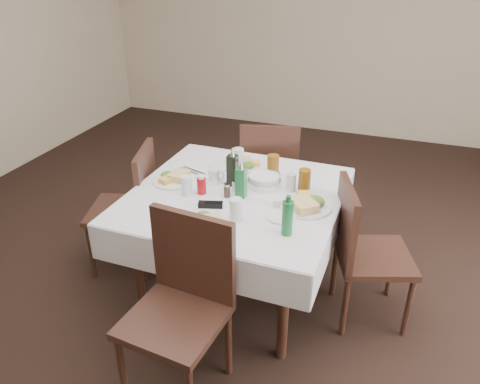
{
  "coord_description": "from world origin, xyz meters",
  "views": [
    {
      "loc": [
        0.81,
        -2.28,
        2.12
      ],
      "look_at": [
        -0.03,
        0.07,
        0.8
      ],
      "focal_mm": 35.0,
      "sensor_mm": 36.0,
      "label": 1
    }
  ],
  "objects_px": {
    "chair_west": "(133,201)",
    "green_bottle": "(287,217)",
    "oil_cruet_dark": "(232,169)",
    "oil_cruet_green": "(241,181)",
    "dining_table": "(236,205)",
    "water_s": "(236,210)",
    "ketchup_bottle": "(201,185)",
    "chair_east": "(361,246)",
    "water_e": "(291,182)",
    "bread_basket": "(264,181)",
    "coffee_mug": "(214,176)",
    "chair_south": "(183,296)",
    "water_w": "(187,186)",
    "water_n": "(238,158)",
    "chair_north": "(270,170)"
  },
  "relations": [
    {
      "from": "chair_east",
      "to": "ketchup_bottle",
      "type": "height_order",
      "value": "chair_east"
    },
    {
      "from": "chair_north",
      "to": "coffee_mug",
      "type": "xyz_separation_m",
      "value": [
        -0.16,
        -0.75,
        0.26
      ]
    },
    {
      "from": "oil_cruet_green",
      "to": "water_e",
      "type": "bearing_deg",
      "value": 34.89
    },
    {
      "from": "water_s",
      "to": "ketchup_bottle",
      "type": "bearing_deg",
      "value": 143.62
    },
    {
      "from": "chair_west",
      "to": "water_n",
      "type": "bearing_deg",
      "value": 24.22
    },
    {
      "from": "dining_table",
      "to": "water_s",
      "type": "relative_size",
      "value": 9.79
    },
    {
      "from": "water_n",
      "to": "ketchup_bottle",
      "type": "distance_m",
      "value": 0.44
    },
    {
      "from": "chair_east",
      "to": "water_e",
      "type": "xyz_separation_m",
      "value": [
        -0.48,
        0.11,
        0.29
      ]
    },
    {
      "from": "chair_south",
      "to": "water_w",
      "type": "height_order",
      "value": "chair_south"
    },
    {
      "from": "coffee_mug",
      "to": "chair_west",
      "type": "bearing_deg",
      "value": -175.23
    },
    {
      "from": "water_e",
      "to": "oil_cruet_green",
      "type": "xyz_separation_m",
      "value": [
        -0.26,
        -0.18,
        0.05
      ]
    },
    {
      "from": "water_e",
      "to": "chair_west",
      "type": "bearing_deg",
      "value": -175.04
    },
    {
      "from": "chair_south",
      "to": "oil_cruet_dark",
      "type": "xyz_separation_m",
      "value": [
        -0.06,
        0.87,
        0.32
      ]
    },
    {
      "from": "dining_table",
      "to": "coffee_mug",
      "type": "height_order",
      "value": "coffee_mug"
    },
    {
      "from": "chair_north",
      "to": "oil_cruet_green",
      "type": "distance_m",
      "value": 0.95
    },
    {
      "from": "chair_north",
      "to": "dining_table",
      "type": "bearing_deg",
      "value": -88.13
    },
    {
      "from": "coffee_mug",
      "to": "water_s",
      "type": "bearing_deg",
      "value": -53.62
    },
    {
      "from": "water_e",
      "to": "coffee_mug",
      "type": "distance_m",
      "value": 0.5
    },
    {
      "from": "dining_table",
      "to": "ketchup_bottle",
      "type": "bearing_deg",
      "value": -159.91
    },
    {
      "from": "chair_north",
      "to": "coffee_mug",
      "type": "distance_m",
      "value": 0.81
    },
    {
      "from": "water_s",
      "to": "water_w",
      "type": "bearing_deg",
      "value": 154.79
    },
    {
      "from": "water_e",
      "to": "green_bottle",
      "type": "height_order",
      "value": "green_bottle"
    },
    {
      "from": "dining_table",
      "to": "coffee_mug",
      "type": "distance_m",
      "value": 0.25
    },
    {
      "from": "oil_cruet_dark",
      "to": "oil_cruet_green",
      "type": "relative_size",
      "value": 1.06
    },
    {
      "from": "oil_cruet_green",
      "to": "chair_west",
      "type": "bearing_deg",
      "value": 174.04
    },
    {
      "from": "water_s",
      "to": "bread_basket",
      "type": "height_order",
      "value": "water_s"
    },
    {
      "from": "water_w",
      "to": "bread_basket",
      "type": "height_order",
      "value": "water_w"
    },
    {
      "from": "bread_basket",
      "to": "ketchup_bottle",
      "type": "bearing_deg",
      "value": -144.81
    },
    {
      "from": "chair_west",
      "to": "water_s",
      "type": "distance_m",
      "value": 1.02
    },
    {
      "from": "oil_cruet_dark",
      "to": "chair_south",
      "type": "bearing_deg",
      "value": -86.06
    },
    {
      "from": "oil_cruet_dark",
      "to": "green_bottle",
      "type": "distance_m",
      "value": 0.65
    },
    {
      "from": "chair_north",
      "to": "green_bottle",
      "type": "bearing_deg",
      "value": -69.66
    },
    {
      "from": "ketchup_bottle",
      "to": "green_bottle",
      "type": "height_order",
      "value": "green_bottle"
    },
    {
      "from": "bread_basket",
      "to": "chair_east",
      "type": "bearing_deg",
      "value": -10.72
    },
    {
      "from": "water_e",
      "to": "coffee_mug",
      "type": "relative_size",
      "value": 0.9
    },
    {
      "from": "dining_table",
      "to": "bread_basket",
      "type": "bearing_deg",
      "value": 50.33
    },
    {
      "from": "chair_south",
      "to": "bread_basket",
      "type": "xyz_separation_m",
      "value": [
        0.13,
        0.93,
        0.24
      ]
    },
    {
      "from": "dining_table",
      "to": "water_n",
      "type": "distance_m",
      "value": 0.41
    },
    {
      "from": "chair_south",
      "to": "bread_basket",
      "type": "relative_size",
      "value": 4.57
    },
    {
      "from": "chair_north",
      "to": "chair_east",
      "type": "relative_size",
      "value": 1.03
    },
    {
      "from": "oil_cruet_dark",
      "to": "oil_cruet_green",
      "type": "xyz_separation_m",
      "value": [
        0.11,
        -0.14,
        -0.01
      ]
    },
    {
      "from": "water_w",
      "to": "bread_basket",
      "type": "bearing_deg",
      "value": 34.26
    },
    {
      "from": "chair_north",
      "to": "water_w",
      "type": "bearing_deg",
      "value": -104.32
    },
    {
      "from": "chair_south",
      "to": "bread_basket",
      "type": "bearing_deg",
      "value": 81.82
    },
    {
      "from": "chair_west",
      "to": "green_bottle",
      "type": "xyz_separation_m",
      "value": [
        1.21,
        -0.4,
        0.34
      ]
    },
    {
      "from": "oil_cruet_green",
      "to": "chair_east",
      "type": "bearing_deg",
      "value": 5.5
    },
    {
      "from": "dining_table",
      "to": "water_e",
      "type": "distance_m",
      "value": 0.37
    },
    {
      "from": "dining_table",
      "to": "water_w",
      "type": "height_order",
      "value": "water_w"
    },
    {
      "from": "chair_west",
      "to": "water_e",
      "type": "relative_size",
      "value": 7.92
    },
    {
      "from": "chair_north",
      "to": "water_n",
      "type": "distance_m",
      "value": 0.58
    }
  ]
}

